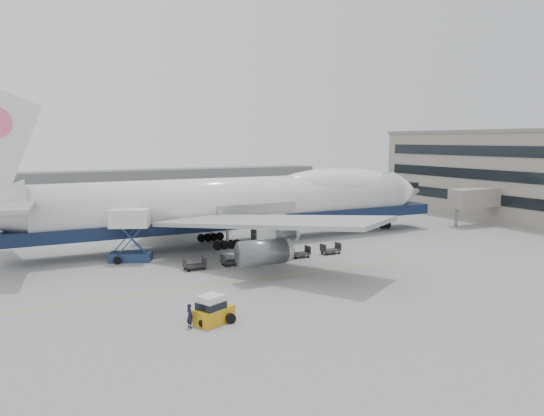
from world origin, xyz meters
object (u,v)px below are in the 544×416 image
catering_truck (130,232)px  ground_worker (190,316)px  airliner (243,201)px  baggage_tug (213,311)px

catering_truck → ground_worker: catering_truck is taller
airliner → ground_worker: airliner is taller
baggage_tug → airliner: bearing=37.4°
airliner → ground_worker: (-17.17, -28.20, -4.70)m
airliner → catering_truck: airliner is taller
airliner → catering_truck: (-16.17, -4.19, -2.19)m
airliner → catering_truck: size_ratio=11.10×
ground_worker → catering_truck: bearing=-16.4°
baggage_tug → ground_worker: bearing=160.5°
airliner → baggage_tug: airliner is taller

